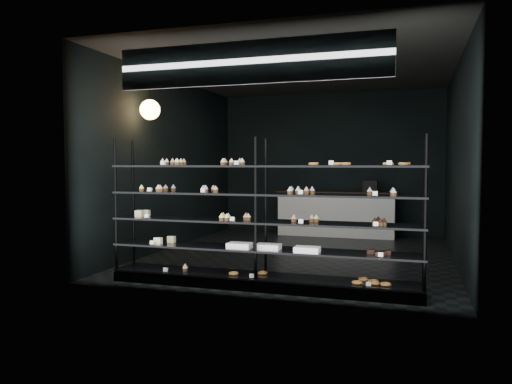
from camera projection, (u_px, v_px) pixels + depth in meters
room at (302, 163)px, 8.61m from camera, size 5.01×6.01×3.20m
display_shelf at (259, 239)px, 6.33m from camera, size 4.00×0.50×1.91m
signage at (248, 63)px, 5.75m from camera, size 3.30×0.05×0.50m
pendant_lamp at (150, 110)px, 7.98m from camera, size 0.32×0.32×0.89m
service_counter at (337, 213)px, 10.97m from camera, size 2.60×0.65×1.23m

